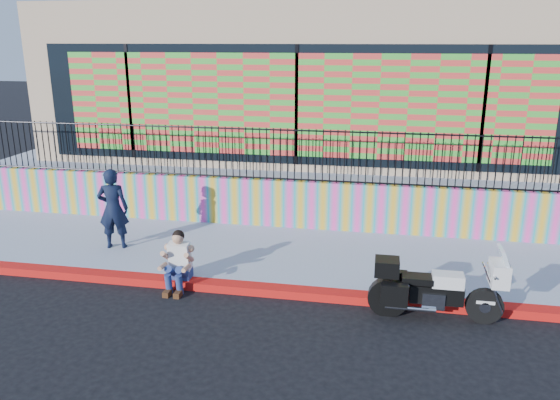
# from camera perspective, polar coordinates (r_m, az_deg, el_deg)

# --- Properties ---
(ground) EXTENTS (90.00, 90.00, 0.00)m
(ground) POSITION_cam_1_polar(r_m,az_deg,el_deg) (9.88, -2.19, -9.70)
(ground) COLOR black
(ground) RESTS_ON ground
(red_curb) EXTENTS (16.00, 0.30, 0.15)m
(red_curb) POSITION_cam_1_polar(r_m,az_deg,el_deg) (9.85, -2.20, -9.31)
(red_curb) COLOR #BB120D
(red_curb) RESTS_ON ground
(sidewalk) EXTENTS (16.00, 3.00, 0.15)m
(sidewalk) POSITION_cam_1_polar(r_m,az_deg,el_deg) (11.33, -0.34, -5.74)
(sidewalk) COLOR #8D97A9
(sidewalk) RESTS_ON ground
(mural_wall) EXTENTS (16.00, 0.20, 1.10)m
(mural_wall) POSITION_cam_1_polar(r_m,az_deg,el_deg) (12.60, 1.04, -0.40)
(mural_wall) COLOR #F941A8
(mural_wall) RESTS_ON sidewalk
(metal_fence) EXTENTS (15.80, 0.04, 1.20)m
(metal_fence) POSITION_cam_1_polar(r_m,az_deg,el_deg) (12.32, 1.07, 4.73)
(metal_fence) COLOR black
(metal_fence) RESTS_ON mural_wall
(elevated_platform) EXTENTS (16.00, 10.00, 1.25)m
(elevated_platform) POSITION_cam_1_polar(r_m,az_deg,el_deg) (17.51, 3.85, 4.13)
(elevated_platform) COLOR #8D97A9
(elevated_platform) RESTS_ON ground
(storefront_building) EXTENTS (14.00, 8.06, 4.00)m
(storefront_building) POSITION_cam_1_polar(r_m,az_deg,el_deg) (16.93, 3.93, 12.68)
(storefront_building) COLOR tan
(storefront_building) RESTS_ON elevated_platform
(police_motorcycle) EXTENTS (2.09, 0.69, 1.30)m
(police_motorcycle) POSITION_cam_1_polar(r_m,az_deg,el_deg) (9.16, 15.80, -8.78)
(police_motorcycle) COLOR black
(police_motorcycle) RESTS_ON ground
(police_officer) EXTENTS (0.69, 0.54, 1.69)m
(police_officer) POSITION_cam_1_polar(r_m,az_deg,el_deg) (11.77, -17.04, -0.87)
(police_officer) COLOR black
(police_officer) RESTS_ON sidewalk
(seated_man) EXTENTS (0.54, 0.71, 1.06)m
(seated_man) POSITION_cam_1_polar(r_m,az_deg,el_deg) (10.00, -10.70, -6.84)
(seated_man) COLOR navy
(seated_man) RESTS_ON ground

